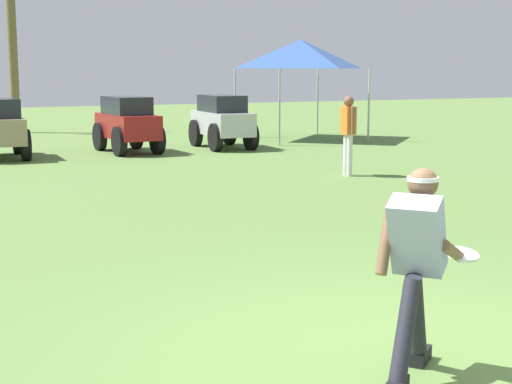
{
  "coord_description": "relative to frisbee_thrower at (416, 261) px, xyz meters",
  "views": [
    {
      "loc": [
        -3.34,
        -4.44,
        2.07
      ],
      "look_at": [
        -0.06,
        2.29,
        0.9
      ],
      "focal_mm": 55.0,
      "sensor_mm": 36.0,
      "label": 1
    }
  ],
  "objects": [
    {
      "name": "ground_plane",
      "position": [
        0.11,
        0.29,
        -0.8
      ],
      "size": [
        80.0,
        80.0,
        0.0
      ],
      "primitive_type": "plane",
      "color": "#5B7C3B"
    },
    {
      "name": "frisbee_thrower",
      "position": [
        0.0,
        0.0,
        0.0
      ],
      "size": [
        1.03,
        0.63,
        1.42
      ],
      "color": "#23232D",
      "rests_on": "ground_plane"
    },
    {
      "name": "frisbee_in_flight",
      "position": [
        0.55,
        0.18,
        -0.05
      ],
      "size": [
        0.25,
        0.25,
        0.07
      ],
      "color": "white"
    },
    {
      "name": "teammate_near_sideline",
      "position": [
        5.11,
        8.81,
        0.14
      ],
      "size": [
        0.25,
        0.5,
        1.56
      ],
      "color": "silver",
      "rests_on": "ground_plane"
    },
    {
      "name": "parked_car_slot_e",
      "position": [
        5.1,
        14.95,
        -0.05
      ],
      "size": [
        1.27,
        2.4,
        1.4
      ],
      "color": "#B7BABF",
      "rests_on": "ground_plane"
    },
    {
      "name": "parked_car_slot_d",
      "position": [
        2.51,
        15.0,
        -0.05
      ],
      "size": [
        1.25,
        2.39,
        1.4
      ],
      "color": "maroon",
      "rests_on": "ground_plane"
    },
    {
      "name": "event_tent",
      "position": [
        8.25,
        16.37,
        1.72
      ],
      "size": [
        3.08,
        3.08,
        2.95
      ],
      "color": "#B2B5BA",
      "rests_on": "ground_plane"
    },
    {
      "name": "palm_tree_far_right",
      "position": [
        1.0,
        22.68,
        2.7
      ],
      "size": [
        3.14,
        3.13,
        5.68
      ],
      "color": "brown",
      "rests_on": "ground_plane"
    }
  ]
}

